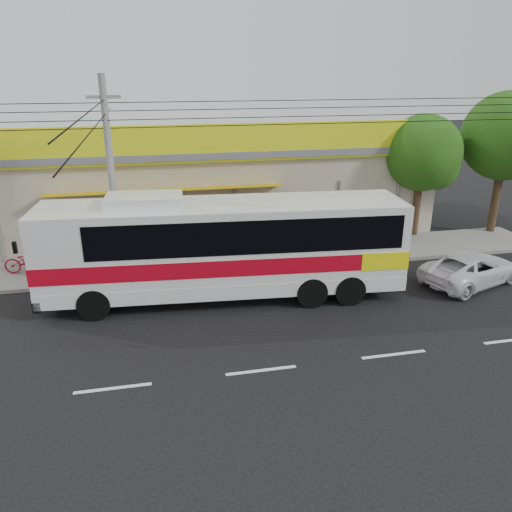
{
  "coord_description": "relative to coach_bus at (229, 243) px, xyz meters",
  "views": [
    {
      "loc": [
        -2.6,
        -14.08,
        7.89
      ],
      "look_at": [
        0.81,
        2.0,
        1.7
      ],
      "focal_mm": 35.0,
      "sensor_mm": 36.0,
      "label": 1
    }
  ],
  "objects": [
    {
      "name": "ground",
      "position": [
        0.06,
        -2.46,
        -2.1
      ],
      "size": [
        120.0,
        120.0,
        0.0
      ],
      "primitive_type": "plane",
      "color": "black",
      "rests_on": "ground"
    },
    {
      "name": "sidewalk",
      "position": [
        0.06,
        3.54,
        -2.02
      ],
      "size": [
        30.0,
        3.2,
        0.15
      ],
      "primitive_type": "cube",
      "color": "slate",
      "rests_on": "ground"
    },
    {
      "name": "lane_markings",
      "position": [
        0.06,
        -4.96,
        -2.1
      ],
      "size": [
        50.0,
        0.12,
        0.01
      ],
      "primitive_type": null,
      "color": "silver",
      "rests_on": "ground"
    },
    {
      "name": "storefront_building",
      "position": [
        0.05,
        9.08,
        0.2
      ],
      "size": [
        22.6,
        9.2,
        5.7
      ],
      "color": "#A69D85",
      "rests_on": "ground"
    },
    {
      "name": "coach_bus",
      "position": [
        0.0,
        0.0,
        0.0
      ],
      "size": [
        12.9,
        3.69,
        3.92
      ],
      "rotation": [
        0.0,
        0.0,
        -0.08
      ],
      "color": "silver",
      "rests_on": "ground"
    },
    {
      "name": "motorbike_red",
      "position": [
        -7.63,
        3.62,
        -1.46
      ],
      "size": [
        1.89,
        0.74,
        0.98
      ],
      "primitive_type": "imported",
      "rotation": [
        0.0,
        0.0,
        1.52
      ],
      "color": "maroon",
      "rests_on": "sidewalk"
    },
    {
      "name": "motorbike_dark",
      "position": [
        -6.44,
        4.6,
        -1.42
      ],
      "size": [
        1.82,
        1.04,
        1.05
      ],
      "primitive_type": "imported",
      "rotation": [
        0.0,
        0.0,
        1.24
      ],
      "color": "black",
      "rests_on": "sidewalk"
    },
    {
      "name": "white_car",
      "position": [
        9.39,
        -0.72,
        -1.49
      ],
      "size": [
        4.8,
        3.38,
        1.22
      ],
      "primitive_type": "imported",
      "rotation": [
        0.0,
        0.0,
        1.92
      ],
      "color": "silver",
      "rests_on": "ground"
    },
    {
      "name": "utility_pole",
      "position": [
        -3.96,
        2.21,
        4.29
      ],
      "size": [
        34.0,
        14.0,
        7.74
      ],
      "color": "slate",
      "rests_on": "ground"
    },
    {
      "name": "tree_near",
      "position": [
        10.17,
        4.92,
        1.94
      ],
      "size": [
        3.6,
        3.6,
        5.97
      ],
      "color": "black",
      "rests_on": "ground"
    },
    {
      "name": "tree_far",
      "position": [
        14.31,
        4.63,
        2.62
      ],
      "size": [
        4.21,
        4.21,
        6.97
      ],
      "color": "black",
      "rests_on": "ground"
    }
  ]
}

